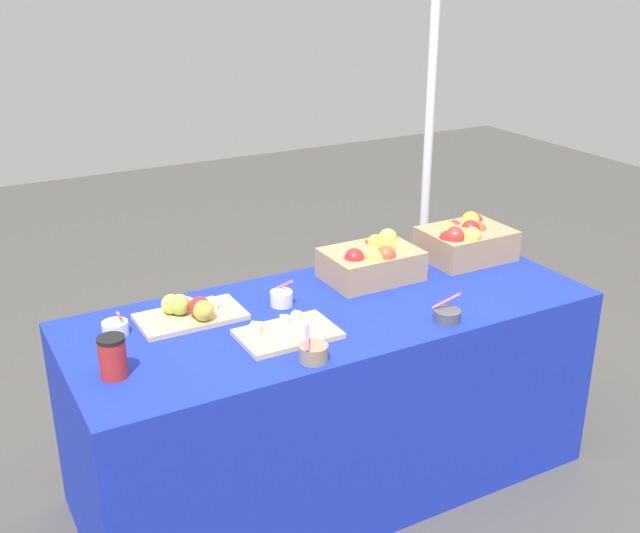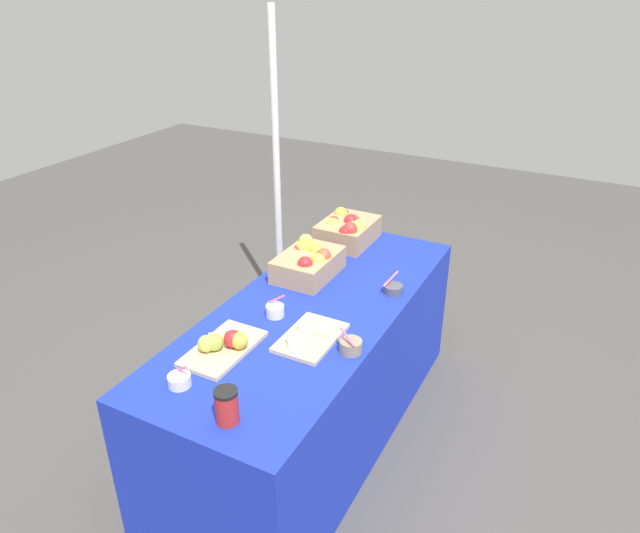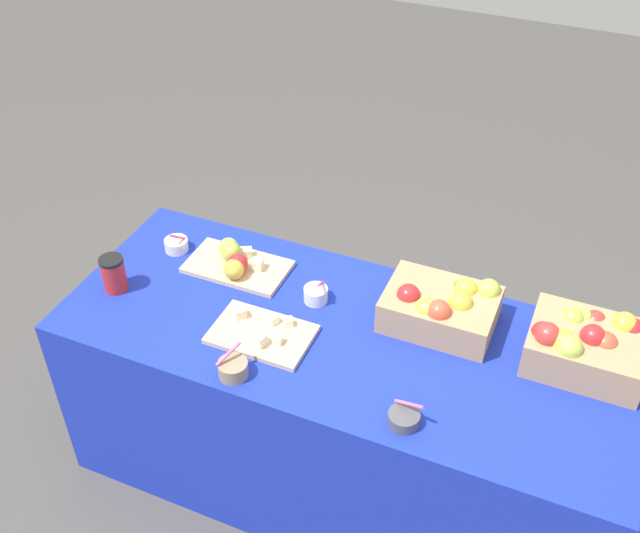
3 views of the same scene
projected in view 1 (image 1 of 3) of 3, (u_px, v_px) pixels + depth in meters
The scene contains 12 objects.
ground_plane at pixel (332, 477), 3.05m from camera, with size 10.00×10.00×0.00m, color #474442.
table at pixel (332, 397), 2.91m from camera, with size 1.90×0.76×0.74m, color #192DB7.
apple_crate_left at pixel (465, 240), 3.20m from camera, with size 0.35×0.27×0.18m.
apple_crate_middle at pixel (372, 261), 3.00m from camera, with size 0.36×0.26×0.16m.
cutting_board_front at pixel (288, 333), 2.56m from camera, with size 0.32×0.21×0.06m.
cutting_board_back at pixel (190, 311), 2.67m from camera, with size 0.36×0.21×0.09m.
sample_bowl_near at pixel (313, 353), 2.40m from camera, with size 0.09×0.10×0.10m.
sample_bowl_mid at pixel (115, 328), 2.57m from camera, with size 0.09×0.09×0.10m.
sample_bowl_far at pixel (282, 298), 2.78m from camera, with size 0.08×0.09×0.11m.
sample_bowl_extra at pixel (447, 315), 2.66m from camera, with size 0.10×0.09×0.10m.
coffee_cup at pixel (113, 357), 2.29m from camera, with size 0.08×0.08×0.13m.
tent_pole at pixel (427, 162), 3.74m from camera, with size 0.04×0.04×1.97m, color white.
Camera 1 is at (-1.25, -2.18, 1.92)m, focal length 43.34 mm.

